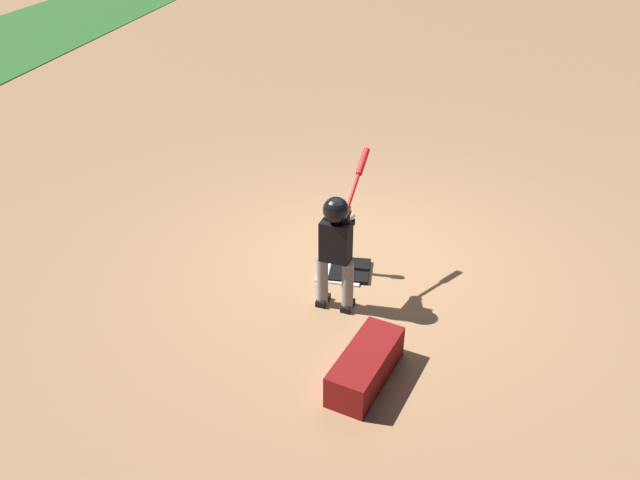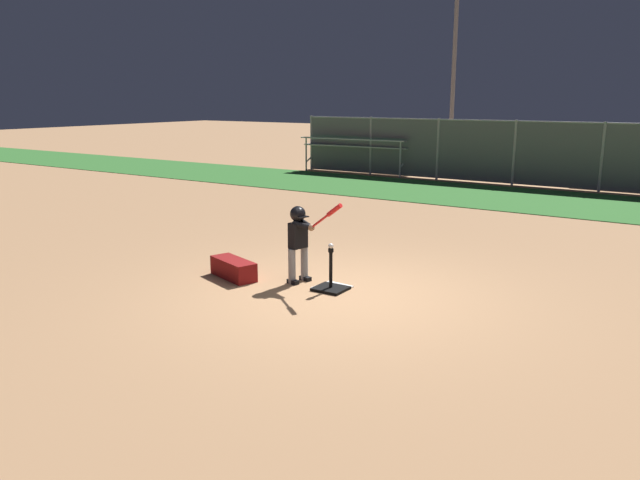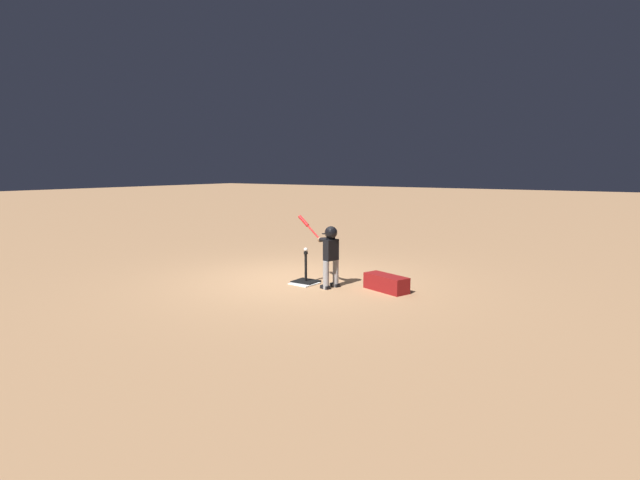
{
  "view_description": "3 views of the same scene",
  "coord_description": "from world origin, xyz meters",
  "px_view_note": "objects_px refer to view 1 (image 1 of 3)",
  "views": [
    {
      "loc": [
        -5.49,
        -0.34,
        3.41
      ],
      "look_at": [
        -0.74,
        0.35,
        0.63
      ],
      "focal_mm": 35.0,
      "sensor_mm": 36.0,
      "label": 1
    },
    {
      "loc": [
        4.16,
        -6.92,
        2.64
      ],
      "look_at": [
        -0.57,
        0.34,
        0.63
      ],
      "focal_mm": 35.0,
      "sensor_mm": 36.0,
      "label": 2
    },
    {
      "loc": [
        -5.54,
        7.58,
        2.13
      ],
      "look_at": [
        -0.78,
        0.44,
        0.89
      ],
      "focal_mm": 28.0,
      "sensor_mm": 36.0,
      "label": 3
    }
  ],
  "objects_px": {
    "batting_tee": "(350,265)",
    "batter_child": "(337,238)",
    "baseball": "(351,216)",
    "equipment_bag": "(366,366)"
  },
  "relations": [
    {
      "from": "batting_tee",
      "to": "batter_child",
      "type": "bearing_deg",
      "value": 172.91
    },
    {
      "from": "batter_child",
      "to": "equipment_bag",
      "type": "relative_size",
      "value": 1.5
    },
    {
      "from": "batting_tee",
      "to": "batter_child",
      "type": "relative_size",
      "value": 0.47
    },
    {
      "from": "batting_tee",
      "to": "baseball",
      "type": "height_order",
      "value": "baseball"
    },
    {
      "from": "batter_child",
      "to": "equipment_bag",
      "type": "distance_m",
      "value": 1.17
    },
    {
      "from": "batter_child",
      "to": "equipment_bag",
      "type": "height_order",
      "value": "batter_child"
    },
    {
      "from": "batter_child",
      "to": "baseball",
      "type": "bearing_deg",
      "value": -7.09
    },
    {
      "from": "batting_tee",
      "to": "batter_child",
      "type": "xyz_separation_m",
      "value": [
        -0.57,
        0.07,
        0.64
      ]
    },
    {
      "from": "equipment_bag",
      "to": "batting_tee",
      "type": "bearing_deg",
      "value": 29.38
    },
    {
      "from": "batting_tee",
      "to": "batter_child",
      "type": "height_order",
      "value": "batter_child"
    }
  ]
}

